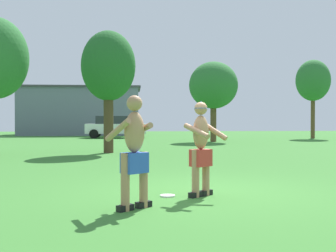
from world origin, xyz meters
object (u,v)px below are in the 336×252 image
at_px(tree_near_building, 108,67).
at_px(tree_right_field, 313,81).
at_px(car_white_near_post, 116,126).
at_px(player_with_cap, 201,145).
at_px(player_in_blue, 134,149).
at_px(frisbee, 168,196).
at_px(tree_left_field, 213,86).

bearing_deg(tree_near_building, tree_right_field, 41.12).
xyz_separation_m(car_white_near_post, tree_near_building, (0.29, -13.78, 2.59)).
bearing_deg(tree_right_field, player_with_cap, -117.82).
bearing_deg(car_white_near_post, player_in_blue, -86.98).
relative_size(player_with_cap, car_white_near_post, 0.38).
xyz_separation_m(car_white_near_post, tree_right_field, (13.90, -1.91, 3.22)).
relative_size(player_in_blue, tree_right_field, 0.31).
bearing_deg(player_with_cap, frisbee, 176.89).
height_order(frisbee, tree_right_field, tree_right_field).
xyz_separation_m(frisbee, car_white_near_post, (-1.87, 23.56, 0.81)).
relative_size(frisbee, car_white_near_post, 0.06).
bearing_deg(player_in_blue, frisbee, 59.81).
bearing_deg(tree_left_field, tree_right_field, 26.14).
bearing_deg(tree_near_building, tree_left_field, 54.29).
relative_size(player_with_cap, tree_right_field, 0.30).
bearing_deg(player_with_cap, tree_near_building, 102.42).
bearing_deg(tree_near_building, car_white_near_post, 91.22).
height_order(player_with_cap, tree_left_field, tree_left_field).
distance_m(frisbee, tree_right_field, 25.09).
bearing_deg(tree_left_field, car_white_near_post, 136.52).
distance_m(player_with_cap, frisbee, 1.06).
distance_m(player_in_blue, tree_right_field, 26.10).
bearing_deg(player_with_cap, tree_left_field, 78.55).
bearing_deg(player_in_blue, player_with_cap, 39.67).
bearing_deg(car_white_near_post, tree_right_field, -7.82).
height_order(player_in_blue, frisbee, player_in_blue).
xyz_separation_m(tree_right_field, tree_near_building, (-13.60, -11.87, -0.64)).
distance_m(player_in_blue, tree_near_building, 11.10).
xyz_separation_m(player_with_cap, tree_near_building, (-2.16, 9.81, 2.51)).
distance_m(tree_left_field, tree_near_building, 9.89).
relative_size(frisbee, tree_right_field, 0.05).
bearing_deg(player_in_blue, tree_right_field, 60.90).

